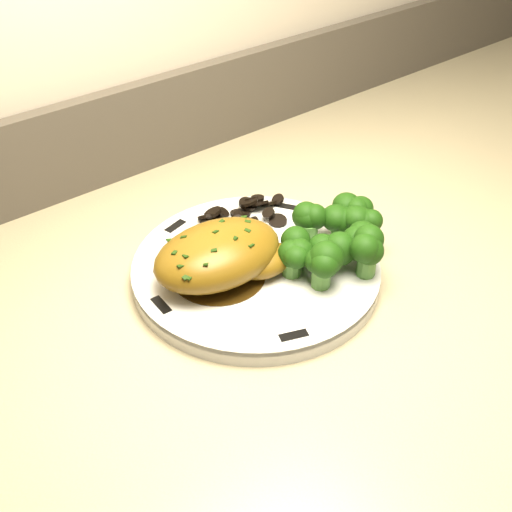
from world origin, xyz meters
TOP-DOWN VIEW (x-y plane):
  - plate at (-0.23, 1.71)m, footprint 0.28×0.28m
  - rim_accent_0 at (-0.13, 1.77)m, footprint 0.02×0.03m
  - rim_accent_1 at (-0.26, 1.82)m, footprint 0.03×0.02m
  - rim_accent_2 at (-0.34, 1.71)m, footprint 0.01×0.03m
  - rim_accent_3 at (-0.27, 1.60)m, footprint 0.03×0.02m
  - rim_accent_4 at (-0.14, 1.64)m, footprint 0.02×0.03m
  - gravy_pool at (-0.27, 1.72)m, footprint 0.10×0.10m
  - chicken_breast at (-0.27, 1.71)m, footprint 0.15×0.10m
  - mushroom_pile at (-0.18, 1.78)m, footprint 0.09×0.07m
  - broccoli_florets at (-0.15, 1.67)m, footprint 0.14×0.11m

SIDE VIEW (x-z plane):
  - plate at x=-0.23m, z-range 0.86..0.88m
  - rim_accent_0 at x=-0.13m, z-range 0.88..0.88m
  - rim_accent_1 at x=-0.26m, z-range 0.88..0.88m
  - rim_accent_2 at x=-0.34m, z-range 0.88..0.88m
  - rim_accent_3 at x=-0.27m, z-range 0.88..0.88m
  - rim_accent_4 at x=-0.14m, z-range 0.88..0.88m
  - gravy_pool at x=-0.27m, z-range 0.88..0.88m
  - mushroom_pile at x=-0.18m, z-range 0.87..0.90m
  - broccoli_florets at x=-0.15m, z-range 0.88..0.93m
  - chicken_breast at x=-0.27m, z-range 0.88..0.93m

